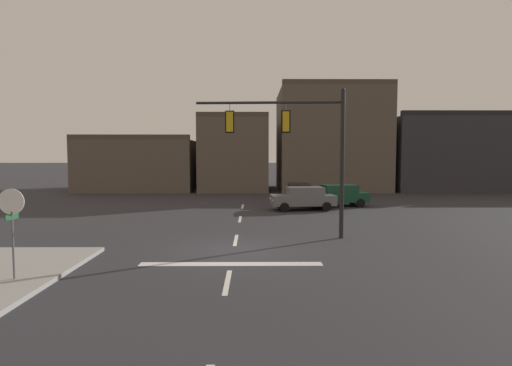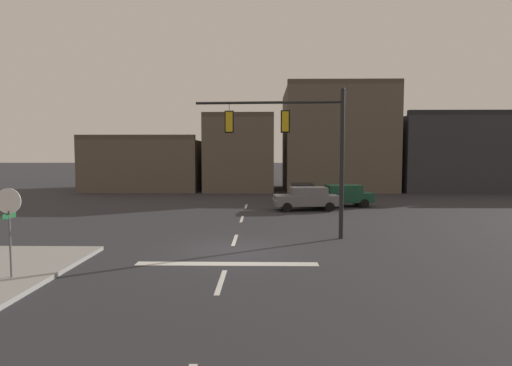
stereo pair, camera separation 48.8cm
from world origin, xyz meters
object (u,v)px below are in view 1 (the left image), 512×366
object	(u,v)px
car_lot_middle	(338,195)
signal_mast_near_side	(300,139)
car_lot_farside	(304,198)
stop_sign	(12,212)
car_lot_nearside	(299,193)

from	to	relation	value
car_lot_middle	signal_mast_near_side	bearing A→B (deg)	-110.21
signal_mast_near_side	car_lot_farside	bearing A→B (deg)	81.65
stop_sign	car_lot_farside	distance (m)	19.35
stop_sign	car_lot_middle	world-z (taller)	stop_sign
signal_mast_near_side	car_lot_farside	world-z (taller)	signal_mast_near_side
stop_sign	signal_mast_near_side	bearing A→B (deg)	35.95
signal_mast_near_side	car_lot_nearside	world-z (taller)	signal_mast_near_side
stop_sign	car_lot_middle	distance (m)	22.67
signal_mast_near_side	car_lot_nearside	xyz separation A→B (m)	(1.46, 13.07, -3.71)
stop_sign	car_lot_middle	bearing A→B (deg)	53.57
car_lot_middle	car_lot_farside	size ratio (longest dim) A/B	1.00
signal_mast_near_side	car_lot_nearside	distance (m)	13.66
car_lot_farside	car_lot_nearside	bearing A→B (deg)	88.84
signal_mast_near_side	stop_sign	world-z (taller)	signal_mast_near_side
car_lot_middle	car_lot_farside	xyz separation A→B (m)	(-2.86, -2.07, 0.00)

